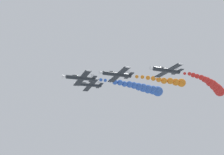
% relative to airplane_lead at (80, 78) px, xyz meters
% --- Properties ---
extents(airplane_lead, '(9.08, 10.35, 3.70)m').
position_rel_airplane_lead_xyz_m(airplane_lead, '(0.00, 0.00, 0.00)').
color(airplane_lead, '#23282D').
extents(smoke_trail_lead, '(5.65, 22.34, 4.88)m').
position_rel_airplane_lead_xyz_m(smoke_trail_lead, '(-2.14, -22.07, -1.76)').
color(smoke_trail_lead, blue).
extents(airplane_left_inner, '(9.21, 10.35, 3.44)m').
position_rel_airplane_lead_xyz_m(airplane_left_inner, '(-8.49, -7.33, 0.44)').
color(airplane_left_inner, '#23282D').
extents(smoke_trail_left_inner, '(5.22, 16.71, 2.99)m').
position_rel_airplane_lead_xyz_m(smoke_trail_left_inner, '(-10.71, -25.49, -0.32)').
color(smoke_trail_left_inner, orange).
extents(airplane_right_inner, '(9.09, 10.35, 3.67)m').
position_rel_airplane_lead_xyz_m(airplane_right_inner, '(10.10, -7.77, -0.24)').
color(airplane_right_inner, '#23282D').
extents(airplane_left_outer, '(9.40, 10.35, 3.07)m').
position_rel_airplane_lead_xyz_m(airplane_left_outer, '(-18.32, -16.65, 0.90)').
color(airplane_left_outer, '#23282D').
extents(smoke_trail_left_outer, '(7.73, 25.12, 5.53)m').
position_rel_airplane_lead_xyz_m(smoke_trail_left_outer, '(-14.56, -41.43, -1.32)').
color(smoke_trail_left_outer, red).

